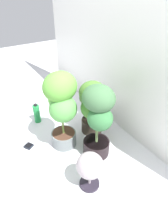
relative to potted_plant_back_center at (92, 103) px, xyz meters
The scene contains 8 objects.
ground_plane 0.64m from the potted_plant_back_center, 87.54° to the right, with size 8.00×8.00×0.00m, color silver.
mylar_back_wall 0.70m from the potted_plant_back_center, 86.28° to the left, with size 3.20×0.01×2.00m, color silver.
potted_plant_back_center is the anchor object (origin of this frame).
potted_plant_center 0.42m from the potted_plant_back_center, 82.55° to the right, with size 0.46×0.46×0.85m.
potted_plant_back_right 0.38m from the potted_plant_back_center, 26.65° to the right, with size 0.48×0.37×0.78m.
hygrometer_box 0.84m from the potted_plant_back_center, 99.02° to the right, with size 0.11×0.11×0.03m.
floor_fan 0.78m from the potted_plant_back_center, 35.10° to the right, with size 0.31×0.31×0.37m.
nutrient_bottle 0.74m from the potted_plant_back_center, 135.64° to the right, with size 0.08×0.08×0.26m.
Camera 1 is at (1.47, -0.53, 1.53)m, focal length 31.09 mm.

